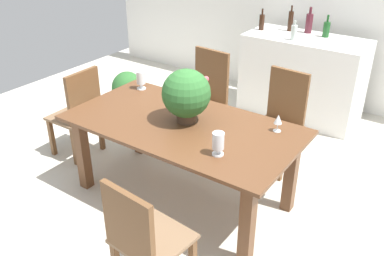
% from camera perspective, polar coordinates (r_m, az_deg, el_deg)
% --- Properties ---
extents(ground_plane, '(7.04, 7.04, 0.00)m').
position_cam_1_polar(ground_plane, '(4.07, 0.74, -7.60)').
color(ground_plane, beige).
extents(back_wall, '(6.40, 0.10, 2.60)m').
position_cam_1_polar(back_wall, '(5.76, 16.15, 16.21)').
color(back_wall, white).
rests_on(back_wall, ground).
extents(dining_table, '(1.97, 1.05, 0.76)m').
position_cam_1_polar(dining_table, '(3.57, -1.31, -1.12)').
color(dining_table, brown).
rests_on(dining_table, ground).
extents(chair_far_left, '(0.50, 0.46, 1.02)m').
position_cam_1_polar(chair_far_left, '(4.60, 1.98, 4.75)').
color(chair_far_left, brown).
rests_on(chair_far_left, ground).
extents(chair_far_right, '(0.47, 0.46, 0.98)m').
position_cam_1_polar(chair_far_right, '(4.24, 12.03, 1.66)').
color(chair_far_right, brown).
rests_on(chair_far_right, ground).
extents(chair_near_right, '(0.48, 0.47, 0.92)m').
position_cam_1_polar(chair_near_right, '(2.77, -6.80, -14.54)').
color(chair_near_right, brown).
rests_on(chair_near_right, ground).
extents(chair_head_end, '(0.43, 0.45, 0.96)m').
position_cam_1_polar(chair_head_end, '(4.43, -15.01, 2.38)').
color(chair_head_end, brown).
rests_on(chair_head_end, ground).
extents(flower_centerpiece, '(0.41, 0.41, 0.46)m').
position_cam_1_polar(flower_centerpiece, '(3.44, -0.78, 4.60)').
color(flower_centerpiece, '#4C3828').
rests_on(flower_centerpiece, dining_table).
extents(crystal_vase_left, '(0.09, 0.09, 0.18)m').
position_cam_1_polar(crystal_vase_left, '(3.02, 3.57, -1.92)').
color(crystal_vase_left, silver).
rests_on(crystal_vase_left, dining_table).
extents(crystal_vase_center_near, '(0.09, 0.09, 0.18)m').
position_cam_1_polar(crystal_vase_center_near, '(4.17, -6.95, 6.62)').
color(crystal_vase_center_near, silver).
rests_on(crystal_vase_center_near, dining_table).
extents(wine_glass, '(0.07, 0.07, 0.15)m').
position_cam_1_polar(wine_glass, '(3.41, 11.59, 1.09)').
color(wine_glass, silver).
rests_on(wine_glass, dining_table).
extents(kitchen_counter, '(1.41, 0.68, 1.00)m').
position_cam_1_polar(kitchen_counter, '(5.36, 14.69, 6.62)').
color(kitchen_counter, white).
rests_on(kitchen_counter, ground).
extents(wine_bottle_dark, '(0.08, 0.08, 0.31)m').
position_cam_1_polar(wine_bottle_dark, '(5.39, 15.59, 13.57)').
color(wine_bottle_dark, '#511E28').
rests_on(wine_bottle_dark, kitchen_counter).
extents(wine_bottle_amber, '(0.06, 0.06, 0.26)m').
position_cam_1_polar(wine_bottle_amber, '(5.41, 9.43, 14.01)').
color(wine_bottle_amber, black).
rests_on(wine_bottle_amber, kitchen_counter).
extents(wine_bottle_tall, '(0.07, 0.07, 0.22)m').
position_cam_1_polar(wine_bottle_tall, '(5.05, 13.65, 12.51)').
color(wine_bottle_tall, '#B2BFB7').
rests_on(wine_bottle_tall, kitchen_counter).
extents(wine_bottle_clear, '(0.06, 0.06, 0.31)m').
position_cam_1_polar(wine_bottle_clear, '(5.42, 13.21, 13.97)').
color(wine_bottle_clear, black).
rests_on(wine_bottle_clear, kitchen_counter).
extents(wine_bottle_green, '(0.08, 0.08, 0.26)m').
position_cam_1_polar(wine_bottle_green, '(5.27, 17.76, 12.65)').
color(wine_bottle_green, '#194C1E').
rests_on(wine_bottle_green, kitchen_counter).
extents(potted_plant_floor, '(0.40, 0.40, 0.53)m').
position_cam_1_polar(potted_plant_floor, '(5.43, -8.73, 5.06)').
color(potted_plant_floor, '#9E9384').
rests_on(potted_plant_floor, ground).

